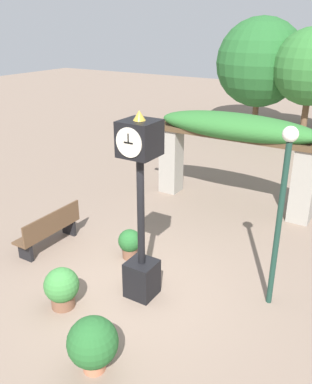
# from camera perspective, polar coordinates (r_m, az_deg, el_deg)

# --- Properties ---
(ground_plane) EXTENTS (60.00, 60.00, 0.00)m
(ground_plane) POSITION_cam_1_polar(r_m,az_deg,el_deg) (7.94, -3.52, -14.10)
(ground_plane) COLOR #7F6B5B
(pedestal_clock) EXTENTS (0.58, 0.63, 3.48)m
(pedestal_clock) POSITION_cam_1_polar(r_m,az_deg,el_deg) (7.01, -2.15, -2.38)
(pedestal_clock) COLOR black
(pedestal_clock) RESTS_ON ground
(pergola) EXTENTS (4.97, 1.14, 2.58)m
(pergola) POSITION_cam_1_polar(r_m,az_deg,el_deg) (11.04, 10.95, 7.44)
(pergola) COLOR gray
(pergola) RESTS_ON ground
(potted_plant_near_left) EXTENTS (0.63, 0.63, 0.77)m
(potted_plant_near_left) POSITION_cam_1_polar(r_m,az_deg,el_deg) (7.59, -13.09, -12.88)
(potted_plant_near_left) COLOR brown
(potted_plant_near_left) RESTS_ON ground
(potted_plant_near_right) EXTENTS (0.50, 0.50, 0.66)m
(potted_plant_near_right) POSITION_cam_1_polar(r_m,az_deg,el_deg) (8.84, -3.71, -7.11)
(potted_plant_near_right) COLOR brown
(potted_plant_near_right) RESTS_ON ground
(potted_plant_far_left) EXTENTS (0.75, 0.75, 0.88)m
(potted_plant_far_left) POSITION_cam_1_polar(r_m,az_deg,el_deg) (6.31, -8.87, -20.24)
(potted_plant_far_left) COLOR #B26B4C
(potted_plant_far_left) RESTS_ON ground
(park_bench) EXTENTS (0.42, 1.68, 0.89)m
(park_bench) POSITION_cam_1_polar(r_m,az_deg,el_deg) (9.48, -14.73, -5.13)
(park_bench) COLOR brown
(park_bench) RESTS_ON ground
(lamp_post) EXTENTS (0.25, 0.25, 3.29)m
(lamp_post) POSITION_cam_1_polar(r_m,az_deg,el_deg) (6.99, 17.29, -0.75)
(lamp_post) COLOR #19382D
(lamp_post) RESTS_ON ground
(tree_line) EXTENTS (8.96, 4.45, 5.05)m
(tree_line) POSITION_cam_1_polar(r_m,az_deg,el_deg) (19.55, 19.40, 16.29)
(tree_line) COLOR brown
(tree_line) RESTS_ON ground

